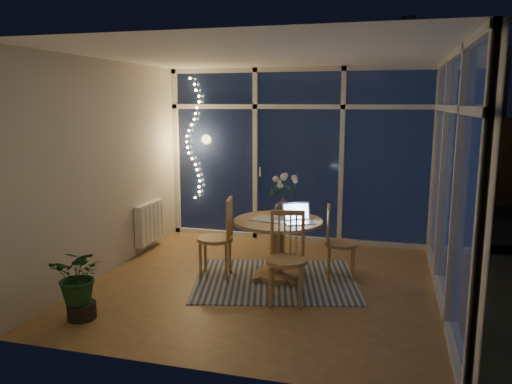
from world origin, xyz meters
TOP-DOWN VIEW (x-y plane):
  - floor at (0.00, 0.00)m, footprint 4.00×4.00m
  - ceiling at (0.00, 0.00)m, footprint 4.00×4.00m
  - wall_back at (0.00, 2.00)m, footprint 4.00×0.04m
  - wall_front at (0.00, -2.00)m, footprint 4.00×0.04m
  - wall_left at (-2.00, 0.00)m, footprint 0.04×4.00m
  - wall_right at (2.00, 0.00)m, footprint 0.04×4.00m
  - window_wall_back at (0.00, 1.96)m, footprint 4.00×0.10m
  - window_wall_right at (1.96, 0.00)m, footprint 0.10×4.00m
  - radiator at (-1.94, 0.90)m, footprint 0.10×0.70m
  - fairy_lights at (-1.65, 1.88)m, footprint 0.24×0.10m
  - garden_patio at (0.50, 5.00)m, footprint 12.00×6.00m
  - garden_fence at (0.00, 5.50)m, footprint 11.00×0.08m
  - neighbour_roof at (0.30, 8.50)m, footprint 7.00×3.00m
  - garden_shrubs at (-0.80, 3.40)m, footprint 0.90×0.90m
  - rug at (0.09, 0.13)m, footprint 2.20×1.92m
  - dining_table at (0.09, 0.23)m, footprint 1.28×1.28m
  - chair_left at (-0.65, 0.10)m, footprint 0.53×0.53m
  - chair_right at (0.82, 0.43)m, footprint 0.47×0.47m
  - chair_front at (0.35, -0.49)m, footprint 0.52×0.52m
  - laptop at (0.36, 0.13)m, footprint 0.42×0.40m
  - flower_vase at (0.09, 0.52)m, footprint 0.24×0.24m
  - bowl at (0.33, 0.34)m, footprint 0.18×0.18m
  - newspapers at (-0.01, 0.25)m, footprint 0.44×0.34m
  - phone at (0.10, 0.09)m, footprint 0.11×0.08m
  - potted_plant at (-1.51, -1.40)m, footprint 0.63×0.58m

SIDE VIEW (x-z plane):
  - garden_patio at x=0.50m, z-range -0.11..-0.01m
  - floor at x=0.00m, z-range 0.00..0.00m
  - rug at x=0.09m, z-range 0.00..0.01m
  - dining_table at x=0.09m, z-range 0.00..0.72m
  - potted_plant at x=-1.51m, z-range 0.00..0.76m
  - radiator at x=-1.94m, z-range 0.11..0.69m
  - chair_right at x=0.82m, z-range 0.00..0.90m
  - garden_shrubs at x=-0.80m, z-range 0.00..0.90m
  - chair_front at x=0.35m, z-range 0.00..0.98m
  - chair_left at x=-0.65m, z-range 0.00..0.98m
  - phone at x=0.10m, z-range 0.72..0.73m
  - newspapers at x=-0.01m, z-range 0.72..0.73m
  - bowl at x=0.33m, z-range 0.72..0.76m
  - flower_vase at x=0.09m, z-range 0.72..0.93m
  - laptop at x=0.36m, z-range 0.72..0.96m
  - garden_fence at x=0.00m, z-range 0.00..1.80m
  - wall_back at x=0.00m, z-range 0.00..2.60m
  - wall_front at x=0.00m, z-range 0.00..2.60m
  - wall_left at x=-2.00m, z-range 0.00..2.60m
  - wall_right at x=2.00m, z-range 0.00..2.60m
  - window_wall_back at x=0.00m, z-range 0.00..2.60m
  - window_wall_right at x=1.96m, z-range 0.00..2.60m
  - fairy_lights at x=-1.65m, z-range 0.60..2.45m
  - neighbour_roof at x=0.30m, z-range 1.10..3.30m
  - ceiling at x=0.00m, z-range 2.60..2.60m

